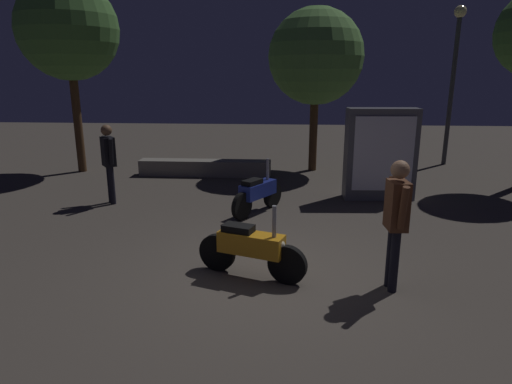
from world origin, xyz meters
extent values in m
plane|color=#4C443D|center=(0.00, 0.00, 0.00)|extent=(40.00, 40.00, 0.00)
cylinder|color=black|center=(-0.75, 0.09, 0.28)|extent=(0.56, 0.28, 0.56)
cylinder|color=black|center=(0.28, -0.27, 0.28)|extent=(0.56, 0.28, 0.56)
cube|color=orange|center=(-0.23, -0.09, 0.51)|extent=(1.00, 0.60, 0.30)
cube|color=black|center=(-0.42, -0.03, 0.71)|extent=(0.49, 0.37, 0.10)
cylinder|color=gray|center=(0.10, -0.21, 0.89)|extent=(0.08, 0.08, 0.45)
sphere|color=#F2EABF|center=(0.19, -0.24, 0.56)|extent=(0.12, 0.12, 0.12)
cylinder|color=black|center=(-0.63, 2.47, 0.28)|extent=(0.38, 0.53, 0.56)
cylinder|color=black|center=(-0.04, 3.41, 0.28)|extent=(0.38, 0.53, 0.56)
cube|color=navy|center=(-0.34, 2.94, 0.51)|extent=(0.76, 0.96, 0.30)
cube|color=black|center=(-0.44, 2.77, 0.71)|extent=(0.44, 0.50, 0.10)
cylinder|color=gray|center=(-0.15, 3.24, 0.89)|extent=(0.08, 0.08, 0.45)
sphere|color=#F2EABF|center=(-0.10, 3.32, 0.56)|extent=(0.12, 0.12, 0.12)
cylinder|color=black|center=(-3.73, 3.51, 0.43)|extent=(0.12, 0.12, 0.86)
cylinder|color=black|center=(-3.64, 3.38, 0.43)|extent=(0.12, 0.12, 0.86)
cube|color=black|center=(-3.68, 3.44, 1.18)|extent=(0.41, 0.43, 0.64)
sphere|color=brown|center=(-3.68, 3.44, 1.66)|extent=(0.24, 0.24, 0.24)
cylinder|color=black|center=(-3.83, 3.63, 1.22)|extent=(0.19, 0.21, 0.59)
cylinder|color=black|center=(-3.54, 3.25, 1.22)|extent=(0.19, 0.21, 0.59)
cylinder|color=black|center=(1.69, -0.25, 0.43)|extent=(0.12, 0.12, 0.87)
cylinder|color=black|center=(1.70, -0.41, 0.43)|extent=(0.12, 0.12, 0.87)
cube|color=#59331E|center=(1.69, -0.33, 1.19)|extent=(0.26, 0.38, 0.65)
sphere|color=#9E7251|center=(1.69, -0.33, 1.66)|extent=(0.24, 0.24, 0.24)
cylinder|color=#59331E|center=(1.68, -0.09, 1.22)|extent=(0.10, 0.20, 0.59)
cylinder|color=#59331E|center=(1.71, -0.57, 1.22)|extent=(0.10, 0.20, 0.59)
cylinder|color=#38383D|center=(5.35, 8.57, 2.25)|extent=(0.14, 0.14, 4.50)
sphere|color=#F9E59E|center=(5.35, 8.57, 4.64)|extent=(0.36, 0.36, 0.36)
cylinder|color=#4C331E|center=(-5.89, 6.70, 1.53)|extent=(0.24, 0.24, 3.06)
sphere|color=#477A38|center=(-5.89, 6.70, 4.04)|extent=(2.78, 2.78, 2.78)
cylinder|color=#4C331E|center=(1.03, 7.38, 1.18)|extent=(0.24, 0.24, 2.37)
sphere|color=#568C42|center=(1.03, 7.38, 3.33)|extent=(2.74, 2.74, 2.74)
cube|color=#595960|center=(2.41, 4.30, 1.05)|extent=(1.62, 0.58, 2.10)
cube|color=white|center=(2.42, 4.03, 1.10)|extent=(1.34, 0.11, 1.68)
cube|color=gray|center=(-2.09, 6.38, 0.23)|extent=(3.77, 0.50, 0.45)
camera|label=1|loc=(0.25, -5.94, 2.83)|focal=30.99mm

